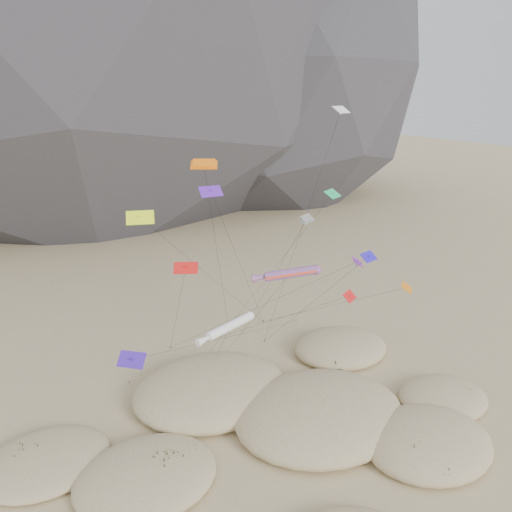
{
  "coord_description": "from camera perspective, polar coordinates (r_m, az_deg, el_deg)",
  "views": [
    {
      "loc": [
        -21.14,
        -28.72,
        31.16
      ],
      "look_at": [
        0.42,
        12.0,
        15.79
      ],
      "focal_mm": 35.0,
      "sensor_mm": 36.0,
      "label": 1
    }
  ],
  "objects": [
    {
      "name": "white_tube_kite",
      "position": [
        44.32,
        -3.26,
        -8.15
      ],
      "size": [
        7.13,
        14.01,
        11.99
      ],
      "color": "silver",
      "rests_on": "ground"
    },
    {
      "name": "orange_parafoil",
      "position": [
        44.09,
        -5.89,
        9.93
      ],
      "size": [
        9.5,
        14.23,
        25.54
      ],
      "color": "orange",
      "rests_on": "ground"
    },
    {
      "name": "delta_kites",
      "position": [
        48.91,
        2.37,
        0.79
      ],
      "size": [
        31.9,
        21.71,
        29.59
      ],
      "color": "red",
      "rests_on": "ground"
    },
    {
      "name": "dune_grass",
      "position": [
        48.95,
        2.31,
        -19.86
      ],
      "size": [
        43.62,
        27.12,
        1.51
      ],
      "color": "black",
      "rests_on": "ground"
    },
    {
      "name": "multi_parafoil",
      "position": [
        54.16,
        5.7,
        4.04
      ],
      "size": [
        3.65,
        12.21,
        18.42
      ],
      "color": "orange",
      "rests_on": "ground"
    },
    {
      "name": "kite_stakes",
      "position": [
        65.58,
        -3.84,
        -9.82
      ],
      "size": [
        25.01,
        6.68,
        0.3
      ],
      "color": "#3F2D1E",
      "rests_on": "ground"
    },
    {
      "name": "ground",
      "position": [
        47.36,
        6.9,
        -22.86
      ],
      "size": [
        500.0,
        500.0,
        0.0
      ],
      "primitive_type": "plane",
      "color": "#CCB789",
      "rests_on": "ground"
    },
    {
      "name": "rainbow_tube_kite",
      "position": [
        50.11,
        3.71,
        -2.03
      ],
      "size": [
        6.91,
        11.41,
        14.46
      ],
      "color": "#FF441A",
      "rests_on": "ground"
    },
    {
      "name": "dunes",
      "position": [
        49.64,
        1.86,
        -19.35
      ],
      "size": [
        48.39,
        35.88,
        3.93
      ],
      "color": "#CCB789",
      "rests_on": "ground"
    }
  ]
}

